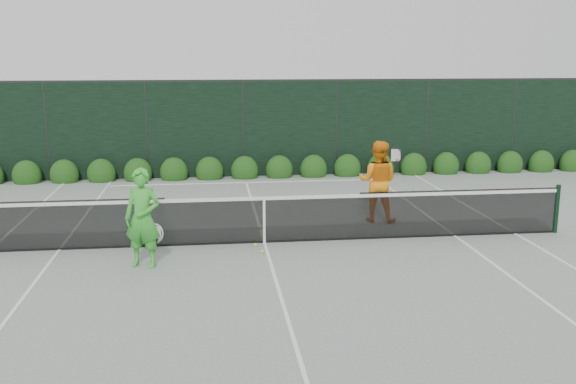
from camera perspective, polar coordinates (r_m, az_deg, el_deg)
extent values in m
plane|color=gray|center=(13.36, -2.12, -4.53)|extent=(80.00, 80.00, 0.00)
cylinder|color=black|center=(15.14, 22.77, -1.38)|extent=(0.10, 0.10, 1.07)
cube|color=black|center=(13.54, -20.16, -2.82)|extent=(4.40, 0.01, 1.02)
cube|color=black|center=(13.23, -2.13, -2.53)|extent=(4.00, 0.01, 0.96)
cube|color=black|center=(14.19, 15.02, -1.81)|extent=(4.40, 0.01, 1.02)
cube|color=white|center=(13.12, -2.15, -0.57)|extent=(12.80, 0.03, 0.07)
cube|color=black|center=(13.35, -2.12, -4.44)|extent=(12.80, 0.02, 0.04)
cube|color=white|center=(13.23, -2.13, -2.63)|extent=(0.05, 0.03, 0.91)
imported|color=green|center=(11.95, -12.79, -2.28)|extent=(0.76, 0.60, 1.83)
torus|color=silver|center=(12.11, -11.74, -3.63)|extent=(0.30, 0.06, 0.30)
cylinder|color=black|center=(12.18, -11.69, -4.72)|extent=(0.10, 0.03, 0.30)
imported|color=orange|center=(15.02, 7.98, 0.96)|extent=(1.13, 1.03, 1.89)
torus|color=black|center=(14.81, 9.56, 3.26)|extent=(0.28, 0.16, 0.30)
cylinder|color=black|center=(14.85, 9.53, 2.34)|extent=(0.10, 0.03, 0.30)
cube|color=white|center=(14.84, 19.53, -3.50)|extent=(0.06, 23.77, 0.01)
cube|color=white|center=(13.65, -19.65, -4.85)|extent=(0.06, 23.77, 0.01)
cube|color=white|center=(14.29, 14.59, -3.78)|extent=(0.06, 23.77, 0.01)
cube|color=white|center=(24.95, -4.48, 3.30)|extent=(11.03, 0.06, 0.01)
cube|color=white|center=(19.56, -3.74, 0.85)|extent=(8.23, 0.06, 0.01)
cube|color=white|center=(13.36, -2.12, -4.50)|extent=(0.06, 12.80, 0.01)
cube|color=black|center=(20.41, -3.98, 5.57)|extent=(32.00, 0.06, 3.00)
cube|color=#262826|center=(20.29, -4.05, 9.86)|extent=(32.00, 0.06, 0.06)
cylinder|color=#262826|center=(20.97, -20.65, 5.00)|extent=(0.08, 0.08, 3.00)
cylinder|color=#262826|center=(20.47, -12.43, 5.34)|extent=(0.08, 0.08, 3.00)
cylinder|color=#262826|center=(20.41, -3.98, 5.57)|extent=(0.08, 0.08, 3.00)
cylinder|color=#262826|center=(20.79, 4.34, 5.68)|extent=(0.08, 0.08, 3.00)
cylinder|color=#262826|center=(21.58, 12.22, 5.68)|extent=(0.08, 0.08, 3.00)
cylinder|color=#262826|center=(22.74, 19.41, 5.59)|extent=(0.08, 0.08, 3.00)
ellipsoid|color=#11380F|center=(20.96, -22.20, 1.37)|extent=(0.86, 0.65, 0.94)
ellipsoid|color=#11380F|center=(20.70, -19.26, 1.47)|extent=(0.86, 0.65, 0.94)
ellipsoid|color=#11380F|center=(20.49, -16.26, 1.56)|extent=(0.86, 0.65, 0.94)
ellipsoid|color=#11380F|center=(20.34, -13.20, 1.65)|extent=(0.86, 0.65, 0.94)
ellipsoid|color=#11380F|center=(20.25, -10.10, 1.74)|extent=(0.86, 0.65, 0.94)
ellipsoid|color=#11380F|center=(20.22, -6.99, 1.82)|extent=(0.86, 0.65, 0.94)
ellipsoid|color=#11380F|center=(20.25, -3.88, 1.90)|extent=(0.86, 0.65, 0.94)
ellipsoid|color=#11380F|center=(20.34, -0.78, 1.97)|extent=(0.86, 0.65, 0.94)
ellipsoid|color=#11380F|center=(20.49, 2.28, 2.04)|extent=(0.86, 0.65, 0.94)
ellipsoid|color=#11380F|center=(20.69, 5.29, 2.10)|extent=(0.86, 0.65, 0.94)
ellipsoid|color=#11380F|center=(20.95, 8.24, 2.15)|extent=(0.86, 0.65, 0.94)
ellipsoid|color=#11380F|center=(21.27, 11.10, 2.19)|extent=(0.86, 0.65, 0.94)
ellipsoid|color=#11380F|center=(21.63, 13.87, 2.23)|extent=(0.86, 0.65, 0.94)
ellipsoid|color=#11380F|center=(22.05, 16.55, 2.26)|extent=(0.86, 0.65, 0.94)
ellipsoid|color=#11380F|center=(22.51, 19.12, 2.29)|extent=(0.86, 0.65, 0.94)
ellipsoid|color=#11380F|center=(23.01, 21.58, 2.31)|extent=(0.86, 0.65, 0.94)
ellipsoid|color=#11380F|center=(23.55, 23.94, 2.32)|extent=(0.86, 0.65, 0.94)
sphere|color=yellow|center=(14.28, -2.50, -3.28)|extent=(0.07, 0.07, 0.07)
sphere|color=yellow|center=(12.67, -2.30, -5.30)|extent=(0.07, 0.07, 0.07)
sphere|color=yellow|center=(13.11, -2.92, -4.71)|extent=(0.07, 0.07, 0.07)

